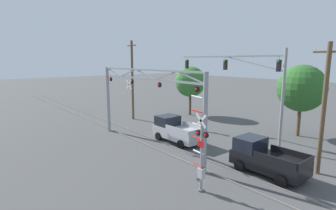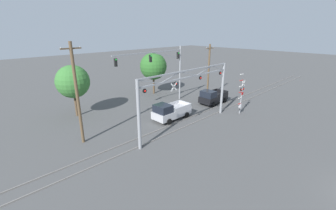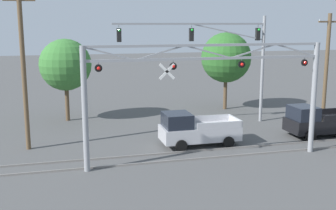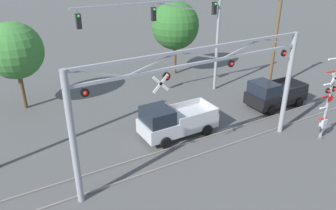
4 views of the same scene
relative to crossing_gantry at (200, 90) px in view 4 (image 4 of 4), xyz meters
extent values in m
cube|color=gray|center=(0.01, 0.28, -4.21)|extent=(80.00, 0.08, 0.10)
cube|color=gray|center=(0.01, 1.72, -4.21)|extent=(80.00, 0.08, 0.10)
cylinder|color=gray|center=(-6.59, 0.00, -1.01)|extent=(0.30, 0.30, 6.51)
cylinder|color=gray|center=(6.61, 0.00, -1.01)|extent=(0.30, 0.30, 6.51)
cube|color=gray|center=(0.01, 0.00, 1.46)|extent=(13.51, 0.14, 0.14)
cube|color=gray|center=(0.01, 0.00, 2.17)|extent=(13.51, 0.14, 0.14)
cube|color=gray|center=(-5.27, 0.00, 1.82)|extent=(2.66, 0.08, 0.79)
cube|color=gray|center=(-2.63, 0.00, 1.82)|extent=(2.66, 0.08, 0.79)
cube|color=gray|center=(0.01, 0.00, 1.82)|extent=(2.66, 0.08, 0.79)
cube|color=gray|center=(2.65, 0.00, 1.82)|extent=(2.66, 0.08, 0.79)
cube|color=gray|center=(5.29, 0.00, 1.82)|extent=(2.66, 0.08, 0.79)
cylinder|color=black|center=(-5.84, 0.00, 1.10)|extent=(0.38, 0.10, 0.38)
sphere|color=red|center=(-5.84, -0.07, 1.10)|extent=(0.18, 0.18, 0.18)
cylinder|color=gray|center=(-5.84, 0.00, 1.34)|extent=(0.04, 0.04, 0.10)
cylinder|color=black|center=(-1.94, 0.00, 1.10)|extent=(0.38, 0.10, 0.38)
sphere|color=red|center=(-1.94, -0.07, 1.10)|extent=(0.18, 0.18, 0.18)
cylinder|color=gray|center=(-1.94, 0.00, 1.34)|extent=(0.04, 0.04, 0.10)
cylinder|color=black|center=(1.96, 0.00, 1.10)|extent=(0.38, 0.10, 0.38)
sphere|color=red|center=(1.96, -0.07, 1.10)|extent=(0.18, 0.18, 0.18)
cylinder|color=gray|center=(1.96, 0.00, 1.34)|extent=(0.04, 0.04, 0.10)
cylinder|color=black|center=(5.86, 0.00, 1.10)|extent=(0.38, 0.10, 0.38)
sphere|color=red|center=(5.86, -0.07, 1.10)|extent=(0.18, 0.18, 0.18)
cylinder|color=gray|center=(5.86, 0.00, 1.34)|extent=(0.04, 0.04, 0.10)
cube|color=white|center=(-2.30, -0.10, 0.84)|extent=(0.88, 0.03, 0.88)
cube|color=white|center=(-2.30, -0.10, 0.84)|extent=(0.88, 0.03, 0.88)
cylinder|color=black|center=(-2.30, -0.12, 0.84)|extent=(0.04, 0.04, 0.02)
cylinder|color=gray|center=(8.15, -1.89, -2.07)|extent=(0.16, 0.16, 4.39)
cylinder|color=#59595B|center=(8.15, -1.89, -4.21)|extent=(0.35, 0.35, 0.10)
cube|color=white|center=(8.15, -2.00, -0.23)|extent=(0.78, 0.03, 0.78)
cube|color=white|center=(8.15, -2.00, -0.23)|extent=(0.78, 0.03, 0.78)
cylinder|color=black|center=(8.15, -2.02, -0.23)|extent=(0.04, 0.04, 0.02)
cylinder|color=black|center=(7.87, -1.89, -0.98)|extent=(0.32, 0.09, 0.32)
sphere|color=red|center=(7.87, -1.95, -0.98)|extent=(0.16, 0.16, 0.16)
cylinder|color=black|center=(8.43, -1.89, -0.98)|extent=(0.32, 0.09, 0.32)
sphere|color=red|center=(8.43, -1.95, -0.98)|extent=(0.16, 0.16, 0.16)
cube|color=gray|center=(8.15, -1.89, -0.98)|extent=(0.64, 0.06, 0.06)
cube|color=red|center=(8.15, -1.99, -1.53)|extent=(0.44, 0.02, 0.32)
cube|color=#B2B2B7|center=(8.15, -1.89, -3.21)|extent=(0.36, 0.28, 0.56)
cylinder|color=red|center=(7.95, -1.89, -2.83)|extent=(0.77, 0.09, 0.14)
cylinder|color=white|center=(7.90, -1.89, -2.07)|extent=(0.77, 0.09, 0.14)
cylinder|color=red|center=(7.85, -1.89, -1.31)|extent=(0.77, 0.09, 0.14)
cylinder|color=white|center=(7.80, -1.89, -0.54)|extent=(0.77, 0.09, 0.14)
cylinder|color=red|center=(7.76, -1.89, 0.22)|extent=(0.77, 0.09, 0.14)
cylinder|color=white|center=(7.71, -1.89, 0.98)|extent=(0.77, 0.09, 0.14)
cube|color=#3F3F42|center=(7.99, -1.89, -3.56)|extent=(0.24, 0.12, 0.36)
cylinder|color=gray|center=(7.41, 8.06, -0.20)|extent=(0.24, 0.24, 8.13)
cube|color=gray|center=(1.66, 8.06, 3.27)|extent=(11.52, 0.14, 0.14)
cube|color=gray|center=(4.53, 8.06, 2.67)|extent=(5.78, 0.08, 1.28)
cylinder|color=gray|center=(-3.60, 8.06, 3.12)|extent=(0.04, 0.04, 0.30)
cube|color=black|center=(-3.60, 8.06, 2.50)|extent=(0.30, 0.26, 0.93)
sphere|color=green|center=(-3.60, 7.90, 2.84)|extent=(0.18, 0.18, 0.18)
cylinder|color=gray|center=(1.66, 8.06, 3.12)|extent=(0.04, 0.04, 0.30)
cube|color=black|center=(1.66, 8.06, 2.50)|extent=(0.30, 0.26, 0.93)
sphere|color=green|center=(1.66, 7.90, 2.84)|extent=(0.18, 0.18, 0.18)
cylinder|color=gray|center=(6.91, 8.06, 3.12)|extent=(0.04, 0.04, 0.30)
cube|color=black|center=(6.91, 8.06, 2.50)|extent=(0.30, 0.26, 0.93)
sphere|color=green|center=(6.91, 7.90, 2.84)|extent=(0.18, 0.18, 0.18)
cube|color=#B7B7BC|center=(0.66, 3.07, -3.46)|extent=(4.92, 2.10, 0.89)
cube|color=black|center=(-0.83, 3.07, -2.57)|extent=(1.64, 1.93, 0.88)
cube|color=#B7B7BC|center=(1.58, 2.06, -2.82)|extent=(2.88, 0.08, 0.40)
cube|color=#B7B7BC|center=(1.58, 4.08, -2.82)|extent=(2.88, 0.08, 0.40)
cube|color=#B7B7BC|center=(3.07, 3.07, -2.82)|extent=(0.10, 2.02, 0.40)
cylinder|color=black|center=(-0.87, 2.01, -3.90)|extent=(0.72, 0.24, 0.72)
cylinder|color=black|center=(-0.87, 4.13, -3.90)|extent=(0.72, 0.24, 0.72)
cylinder|color=black|center=(2.18, 2.01, -3.90)|extent=(0.72, 0.24, 0.72)
cylinder|color=black|center=(2.18, 4.13, -3.90)|extent=(0.72, 0.24, 0.72)
cube|color=black|center=(9.34, 3.04, -3.46)|extent=(4.58, 2.10, 0.89)
cube|color=black|center=(7.96, 3.04, -2.57)|extent=(1.52, 1.93, 0.88)
cube|color=black|center=(10.20, 2.03, -2.82)|extent=(2.66, 0.08, 0.40)
cube|color=black|center=(10.20, 4.05, -2.82)|extent=(2.66, 0.08, 0.40)
cube|color=black|center=(11.58, 3.04, -2.82)|extent=(0.10, 2.02, 0.40)
cylinder|color=black|center=(7.92, 1.98, -3.90)|extent=(0.72, 0.24, 0.72)
cylinder|color=black|center=(7.92, 4.10, -3.90)|extent=(0.72, 0.24, 0.72)
cylinder|color=black|center=(10.76, 1.98, -3.90)|extent=(0.72, 0.24, 0.72)
cylinder|color=black|center=(10.76, 4.10, -3.90)|extent=(0.72, 0.24, 0.72)
cylinder|color=brown|center=(11.30, 5.59, -0.12)|extent=(0.28, 0.28, 8.28)
cylinder|color=brown|center=(-7.23, 12.16, -2.76)|extent=(0.32, 0.32, 3.01)
sphere|color=#387533|center=(-7.23, 12.16, 0.15)|extent=(4.01, 4.01, 4.01)
cylinder|color=brown|center=(6.55, 13.23, -2.73)|extent=(0.32, 0.32, 3.07)
sphere|color=#2D6628|center=(6.55, 13.23, 0.35)|extent=(4.40, 4.40, 4.40)
camera|label=1|loc=(17.49, -11.90, 2.92)|focal=28.00mm
camera|label=2|loc=(-17.53, -14.88, 6.23)|focal=24.00mm
camera|label=3|loc=(-7.83, -21.29, 3.34)|focal=45.00mm
camera|label=4|loc=(-9.12, -12.54, 6.35)|focal=35.00mm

